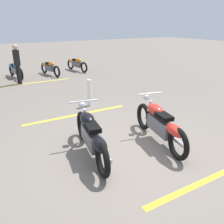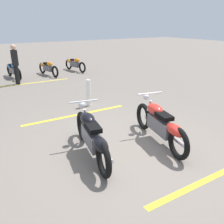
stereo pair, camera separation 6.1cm
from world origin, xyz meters
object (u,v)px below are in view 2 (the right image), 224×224
motorcycle_bright_foreground (161,124)px  motorcycle_row_center (13,70)px  motorcycle_row_left (48,68)px  motorcycle_dark_foreground (92,136)px  motorcycle_row_far_left (75,64)px  bystander_secondary (15,62)px  bollard_post (89,93)px

motorcycle_bright_foreground → motorcycle_row_center: motorcycle_bright_foreground is taller
motorcycle_bright_foreground → motorcycle_row_left: 8.66m
motorcycle_bright_foreground → motorcycle_dark_foreground: 1.60m
motorcycle_bright_foreground → motorcycle_row_far_left: bearing=0.8°
bystander_secondary → motorcycle_dark_foreground: bearing=-105.3°
motorcycle_dark_foreground → motorcycle_row_far_left: (8.71, -3.47, -0.07)m
motorcycle_dark_foreground → bystander_secondary: bystander_secondary is taller
motorcycle_row_center → bystander_secondary: bystander_secondary is taller
motorcycle_bright_foreground → motorcycle_row_left: (8.66, -0.25, -0.07)m
motorcycle_bright_foreground → motorcycle_row_far_left: 9.20m
motorcycle_row_left → bystander_secondary: 2.20m
motorcycle_row_center → bollard_post: bearing=5.5°
motorcycle_row_left → motorcycle_row_center: size_ratio=0.95×
motorcycle_dark_foreground → bystander_secondary: bearing=11.1°
motorcycle_bright_foreground → motorcycle_row_left: size_ratio=1.17×
motorcycle_row_far_left → bystander_secondary: bystander_secondary is taller
motorcycle_row_far_left → motorcycle_dark_foreground: bearing=-31.7°
motorcycle_row_far_left → bystander_secondary: (-1.52, 3.42, 0.56)m
motorcycle_row_far_left → bollard_post: bollard_post is taller
motorcycle_dark_foreground → bollard_post: bearing=-14.2°
motorcycle_bright_foreground → bollard_post: 3.18m
motorcycle_row_far_left → motorcycle_row_center: size_ratio=0.97×
motorcycle_row_center → bollard_post: size_ratio=2.27×
motorcycle_dark_foreground → motorcycle_row_far_left: size_ratio=1.15×
motorcycle_row_far_left → motorcycle_bright_foreground: bearing=-21.9°
motorcycle_dark_foreground → motorcycle_row_far_left: motorcycle_dark_foreground is taller
motorcycle_bright_foreground → motorcycle_dark_foreground: same height
motorcycle_bright_foreground → motorcycle_row_far_left: motorcycle_bright_foreground is taller
motorcycle_row_far_left → motorcycle_row_left: bearing=-88.2°
motorcycle_dark_foreground → bystander_secondary: size_ratio=1.29×
motorcycle_dark_foreground → bystander_secondary: (7.19, -0.06, 0.50)m
motorcycle_row_far_left → bollard_post: 6.19m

